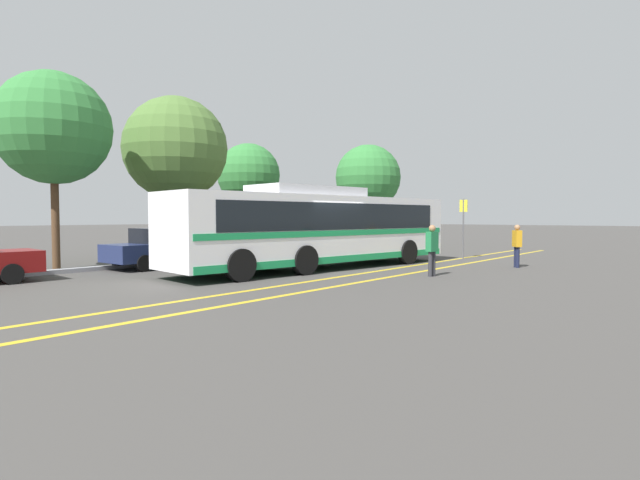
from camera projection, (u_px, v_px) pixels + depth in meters
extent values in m
plane|color=#423F3D|center=(320.00, 270.00, 18.30)|extent=(220.00, 220.00, 0.00)
cube|color=gold|center=(368.00, 272.00, 17.42)|extent=(32.25, 0.20, 0.01)
cube|color=gold|center=(400.00, 275.00, 16.61)|extent=(32.25, 0.20, 0.01)
cube|color=#99999E|center=(222.00, 258.00, 22.51)|extent=(40.25, 0.36, 0.15)
cube|color=white|center=(320.00, 228.00, 18.76)|extent=(12.47, 4.06, 2.39)
cube|color=black|center=(320.00, 216.00, 18.74)|extent=(10.78, 3.89, 0.95)
cube|color=#198C4C|center=(320.00, 232.00, 18.76)|extent=(12.23, 4.07, 0.20)
cube|color=#198C4C|center=(320.00, 257.00, 18.81)|extent=(12.23, 4.06, 0.24)
cube|color=black|center=(417.00, 225.00, 22.95)|extent=(0.32, 2.23, 1.72)
cube|color=black|center=(417.00, 203.00, 22.90)|extent=(0.26, 1.78, 0.24)
cube|color=silver|center=(308.00, 191.00, 18.28)|extent=(4.51, 2.56, 0.34)
cube|color=black|center=(421.00, 247.00, 23.19)|extent=(0.28, 1.90, 0.04)
cube|color=black|center=(421.00, 251.00, 23.20)|extent=(0.28, 1.90, 0.04)
cylinder|color=black|center=(363.00, 249.00, 22.29)|extent=(1.03, 0.40, 1.00)
cylinder|color=black|center=(408.00, 252.00, 20.50)|extent=(1.03, 0.40, 1.00)
cylinder|color=black|center=(261.00, 256.00, 18.44)|extent=(1.03, 0.40, 1.00)
cylinder|color=black|center=(305.00, 260.00, 16.66)|extent=(1.03, 0.40, 1.00)
cylinder|color=black|center=(199.00, 260.00, 16.69)|extent=(1.03, 0.40, 1.00)
cylinder|color=black|center=(240.00, 265.00, 14.90)|extent=(1.03, 0.40, 1.00)
cylinder|color=black|center=(12.00, 274.00, 14.36)|extent=(0.61, 0.24, 0.60)
cube|color=navy|center=(164.00, 251.00, 19.21)|extent=(4.33, 1.77, 0.65)
cube|color=black|center=(161.00, 235.00, 19.10)|extent=(1.82, 1.55, 0.57)
cylinder|color=black|center=(180.00, 256.00, 20.79)|extent=(0.60, 0.20, 0.60)
cylinder|color=black|center=(205.00, 258.00, 19.73)|extent=(0.60, 0.20, 0.60)
cylinder|color=black|center=(120.00, 261.00, 18.72)|extent=(0.60, 0.20, 0.60)
cylinder|color=black|center=(144.00, 263.00, 17.67)|extent=(0.60, 0.20, 0.60)
cube|color=olive|center=(286.00, 245.00, 24.21)|extent=(4.93, 1.93, 0.52)
cube|color=black|center=(287.00, 234.00, 24.29)|extent=(2.11, 1.59, 0.55)
cylinder|color=black|center=(277.00, 253.00, 22.54)|extent=(0.61, 0.23, 0.60)
cylinder|color=black|center=(252.00, 252.00, 23.51)|extent=(0.61, 0.23, 0.60)
cylinder|color=black|center=(318.00, 250.00, 24.94)|extent=(0.61, 0.23, 0.60)
cylinder|color=black|center=(293.00, 249.00, 25.91)|extent=(0.61, 0.23, 0.60)
cube|color=navy|center=(359.00, 240.00, 29.05)|extent=(4.35, 1.86, 0.58)
cube|color=black|center=(358.00, 232.00, 28.94)|extent=(1.84, 1.62, 0.40)
cylinder|color=black|center=(360.00, 244.00, 30.65)|extent=(0.60, 0.21, 0.60)
cylinder|color=black|center=(384.00, 245.00, 29.55)|extent=(0.60, 0.21, 0.60)
cylinder|color=black|center=(333.00, 246.00, 28.56)|extent=(0.60, 0.21, 0.60)
cylinder|color=black|center=(358.00, 247.00, 27.47)|extent=(0.60, 0.21, 0.60)
cylinder|color=#2D2D33|center=(433.00, 264.00, 16.34)|extent=(0.14, 0.14, 0.82)
cylinder|color=#2D2D33|center=(430.00, 264.00, 16.22)|extent=(0.14, 0.14, 0.82)
cube|color=#1E723F|center=(432.00, 242.00, 16.24)|extent=(0.44, 0.27, 0.65)
sphere|color=#9E704C|center=(432.00, 228.00, 16.22)|extent=(0.22, 0.22, 0.22)
cylinder|color=#191E38|center=(516.00, 257.00, 19.21)|extent=(0.14, 0.14, 0.80)
cylinder|color=#191E38|center=(518.00, 257.00, 19.05)|extent=(0.14, 0.14, 0.80)
cube|color=orange|center=(517.00, 239.00, 19.10)|extent=(0.46, 0.44, 0.63)
sphere|color=#9E704C|center=(517.00, 228.00, 19.08)|extent=(0.22, 0.22, 0.22)
cylinder|color=#59595E|center=(463.00, 229.00, 23.17)|extent=(0.07, 0.07, 2.79)
cube|color=yellow|center=(464.00, 206.00, 23.12)|extent=(0.08, 0.40, 0.56)
cylinder|color=#513823|center=(55.00, 220.00, 18.52)|extent=(0.28, 0.28, 3.67)
sphere|color=#337A38|center=(53.00, 128.00, 18.37)|extent=(4.13, 4.13, 4.13)
cylinder|color=#513823|center=(177.00, 223.00, 22.89)|extent=(0.28, 0.28, 3.30)
sphere|color=#4C7033|center=(176.00, 149.00, 22.73)|extent=(4.69, 4.69, 4.69)
cylinder|color=#513823|center=(368.00, 223.00, 34.87)|extent=(0.28, 0.28, 3.00)
sphere|color=#337A38|center=(368.00, 177.00, 34.72)|extent=(4.53, 4.53, 4.53)
cylinder|color=#513823|center=(249.00, 224.00, 29.63)|extent=(0.28, 0.28, 3.05)
sphere|color=#337A38|center=(249.00, 175.00, 29.50)|extent=(3.70, 3.70, 3.70)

